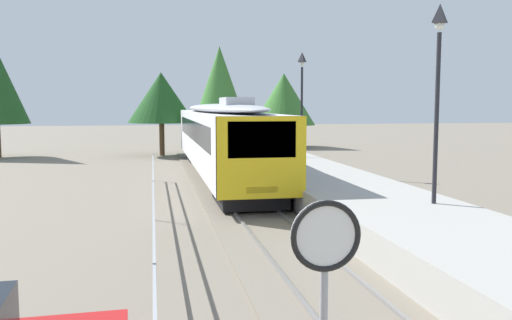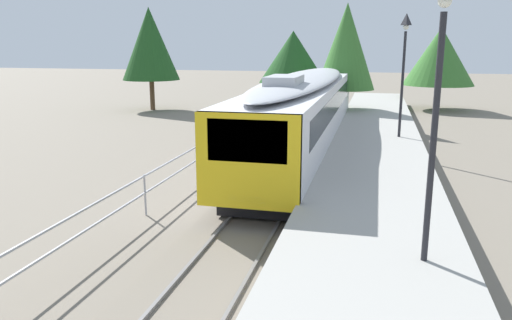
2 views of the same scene
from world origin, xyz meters
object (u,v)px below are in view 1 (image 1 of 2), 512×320
object	(u,v)px
platform_lamp_mid_platform	(438,66)
platform_lamp_far_end	(302,84)
speed_limit_sign	(325,280)
commuter_train	(221,134)

from	to	relation	value
platform_lamp_mid_platform	platform_lamp_far_end	bearing A→B (deg)	90.00
platform_lamp_mid_platform	platform_lamp_far_end	distance (m)	13.58
platform_lamp_far_end	platform_lamp_mid_platform	bearing A→B (deg)	-90.00
platform_lamp_far_end	speed_limit_sign	xyz separation A→B (m)	(-6.13, -22.88, -2.50)
speed_limit_sign	platform_lamp_mid_platform	bearing A→B (deg)	56.64
platform_lamp_far_end	speed_limit_sign	distance (m)	23.82
commuter_train	platform_lamp_mid_platform	bearing A→B (deg)	-72.08
platform_lamp_far_end	speed_limit_sign	size ratio (longest dim) A/B	1.91
speed_limit_sign	platform_lamp_far_end	bearing A→B (deg)	75.01
platform_lamp_mid_platform	speed_limit_sign	distance (m)	11.42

